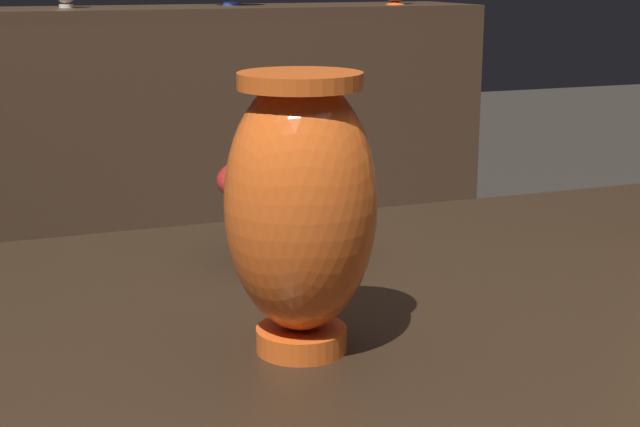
% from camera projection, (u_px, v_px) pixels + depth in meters
% --- Properties ---
extents(back_display_shelf, '(2.60, 0.40, 0.99)m').
position_uv_depth(back_display_shelf, '(78.00, 171.00, 2.97)').
color(back_display_shelf, '#422D1E').
rests_on(back_display_shelf, ground_plane).
extents(vase_centerpiece, '(0.12, 0.12, 0.23)m').
position_uv_depth(vase_centerpiece, '(301.00, 205.00, 0.75)').
color(vase_centerpiece, '#E55B1E').
rests_on(vase_centerpiece, display_plinth).
extents(vase_left_accent, '(0.15, 0.15, 0.12)m').
position_uv_depth(vase_left_accent, '(289.00, 182.00, 1.01)').
color(vase_left_accent, red).
rests_on(vase_left_accent, display_plinth).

